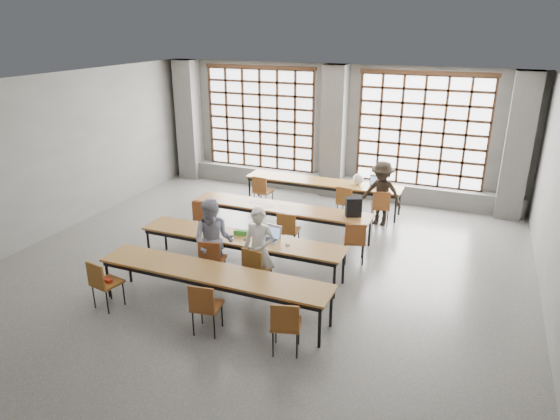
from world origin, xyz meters
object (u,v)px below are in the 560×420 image
object	(u,v)px
student_back	(381,193)
mouse	(288,244)
desk_row_a	(322,184)
desk_row_b	(281,209)
chair_mid_right	(355,238)
chair_back_right	(381,204)
student_female	(214,241)
chair_front_right	(256,266)
laptop_front	(271,236)
desk_row_c	(241,240)
chair_front_left	(212,257)
phone	(247,240)
chair_mid_centre	(288,228)
chair_back_left	(262,189)
backpack	(353,207)
plastic_bag	(358,179)
green_box	(240,233)
desk_row_d	(213,275)
chair_mid_left	(203,214)
chair_near_right	(286,322)
chair_near_mid	(205,304)
student_male	(259,250)
chair_near_left	(103,280)
laptop_back	(376,184)
red_pouch	(107,280)
chair_back_mid	(346,200)

from	to	relation	value
student_back	mouse	distance (m)	3.59
desk_row_a	desk_row_b	xyz separation A→B (m)	(-0.27, -2.13, 0.00)
mouse	chair_mid_right	bearing A→B (deg)	51.62
mouse	student_back	bearing A→B (deg)	73.87
chair_back_right	student_female	bearing A→B (deg)	-120.84
mouse	chair_front_right	bearing A→B (deg)	-120.61
desk_row_a	desk_row_b	size ratio (longest dim) A/B	1.00
chair_mid_right	laptop_front	xyz separation A→B (m)	(-1.34, -1.07, 0.25)
desk_row_c	chair_front_left	world-z (taller)	chair_front_left
chair_back_right	chair_front_left	world-z (taller)	same
desk_row_b	student_back	world-z (taller)	student_back
phone	desk_row_c	bearing A→B (deg)	150.95
chair_mid_centre	student_back	bearing A→B (deg)	56.99
desk_row_a	desk_row_c	bearing A→B (deg)	-95.05
chair_back_left	chair_mid_right	size ratio (longest dim) A/B	1.00
backpack	plastic_bag	distance (m)	2.17
laptop_front	green_box	distance (m)	0.61
phone	desk_row_d	bearing A→B (deg)	-89.22
chair_mid_left	phone	world-z (taller)	chair_mid_left
chair_front_left	green_box	xyz separation A→B (m)	(0.23, 0.71, 0.24)
chair_near_right	chair_mid_centre	bearing A→B (deg)	110.97
chair_front_right	green_box	size ratio (longest dim) A/B	3.52
chair_near_mid	student_male	xyz separation A→B (m)	(0.19, 1.55, 0.24)
desk_row_b	chair_mid_right	world-z (taller)	chair_mid_right
chair_front_left	chair_front_right	size ratio (longest dim) A/B	1.00
plastic_bag	laptop_front	bearing A→B (deg)	-100.10
green_box	chair_back_left	bearing A→B (deg)	107.43
chair_mid_centre	chair_mid_right	distance (m)	1.42
student_back	laptop_front	distance (m)	3.60
chair_near_left	backpack	size ratio (longest dim) A/B	2.20
chair_back_right	laptop_front	distance (m)	3.50
chair_back_right	chair_mid_left	xyz separation A→B (m)	(-3.48, -2.13, 0.00)
student_female	chair_back_right	bearing A→B (deg)	44.58
student_female	laptop_back	xyz separation A→B (m)	(1.99, 4.54, -0.00)
desk_row_b	chair_near_left	bearing A→B (deg)	-112.44
red_pouch	chair_back_left	bearing A→B (deg)	85.21
chair_back_mid	green_box	distance (m)	3.44
desk_row_b	chair_mid_centre	distance (m)	0.76
chair_mid_right	student_back	distance (m)	2.26
green_box	red_pouch	bearing A→B (deg)	-125.24
chair_front_right	plastic_bag	distance (m)	4.67
red_pouch	chair_mid_left	bearing A→B (deg)	90.20
green_box	desk_row_c	bearing A→B (deg)	-57.99
chair_near_left	green_box	distance (m)	2.60
chair_back_right	plastic_bag	xyz separation A→B (m)	(-0.72, 0.68, 0.34)
chair_near_mid	red_pouch	size ratio (longest dim) A/B	4.40
desk_row_d	green_box	distance (m)	1.53
phone	laptop_front	bearing A→B (deg)	28.97
chair_front_left	phone	bearing A→B (deg)	48.72
chair_front_right	mouse	bearing A→B (deg)	59.39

